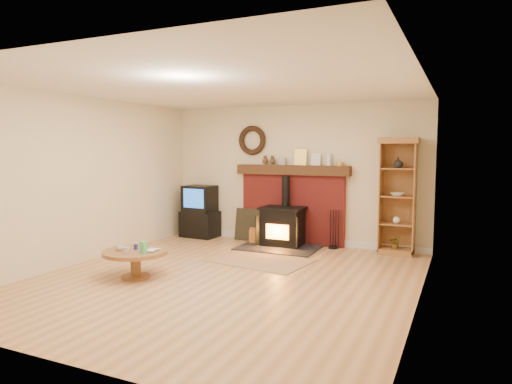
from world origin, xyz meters
The scene contains 11 objects.
ground centered at (0.00, 0.00, 0.00)m, with size 5.50×5.50×0.00m, color #B3804A.
room_shell centered at (-0.02, 0.09, 1.72)m, with size 5.02×5.52×2.61m.
chimney_breast centered at (0.00, 2.67, 0.80)m, with size 2.20×0.22×1.78m.
wood_stove centered at (-0.05, 2.27, 0.35)m, with size 1.40×1.00×1.29m.
area_rug centered at (0.01, 1.14, 0.01)m, with size 1.54×1.06×0.01m, color brown.
tv_unit centered at (-1.92, 2.47, 0.50)m, with size 0.74×0.54×1.05m.
curio_cabinet centered at (1.93, 2.55, 0.99)m, with size 0.63×0.46×1.97m.
firelog_box centered at (-0.52, 2.40, 0.14)m, with size 0.44×0.28×0.28m, color gold.
leaning_painting centered at (-0.88, 2.55, 0.31)m, with size 0.52×0.03×0.62m, color black.
fire_tools centered at (0.85, 2.50, 0.16)m, with size 0.19×0.16×0.70m.
coffee_table centered at (-1.17, -0.45, 0.31)m, with size 0.90×0.90×0.54m.
Camera 1 is at (2.93, -5.39, 1.78)m, focal length 32.00 mm.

